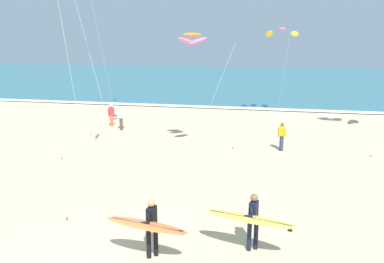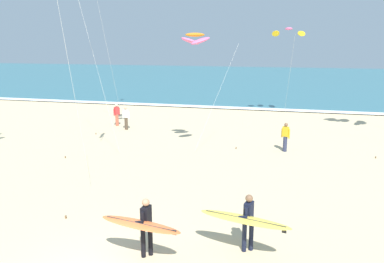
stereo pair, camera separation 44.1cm
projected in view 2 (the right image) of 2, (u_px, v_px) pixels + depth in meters
The scene contains 9 objects.
ocean_water at pixel (262, 79), 62.18m from camera, with size 160.00×60.00×0.08m, color #336B7A.
shoreline_foam at pixel (239, 108), 34.10m from camera, with size 160.00×1.23×0.01m, color white.
surfer_lead at pixel (246, 219), 10.51m from camera, with size 2.65×1.17×1.71m.
surfer_trailing at pixel (144, 224), 10.24m from camera, with size 2.29×0.97×1.71m.
kite_arc_amber_low at pixel (195, 39), 19.20m from camera, with size 3.10×2.52×6.29m.
kite_arc_rose_distant at pixel (289, 32), 28.78m from camera, with size 2.56×5.38×6.92m.
bystander_red_top at pixel (117, 115), 27.02m from camera, with size 0.33×0.42×1.59m.
bystander_white_top at pixel (126, 118), 25.87m from camera, with size 0.50×0.22×1.59m.
bystander_yellow_top at pixel (285, 137), 20.65m from camera, with size 0.45×0.31×1.59m.
Camera 2 is at (3.98, -7.53, 5.81)m, focal length 35.62 mm.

